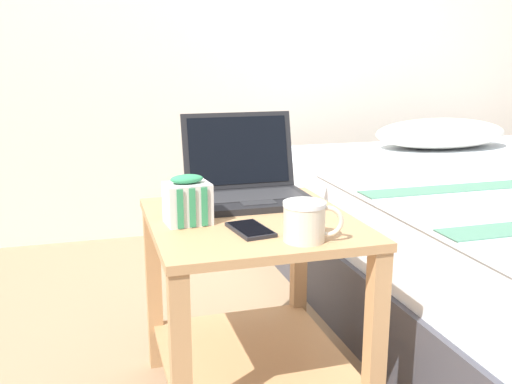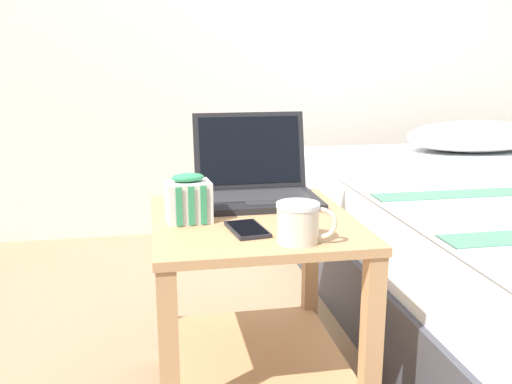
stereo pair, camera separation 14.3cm
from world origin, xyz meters
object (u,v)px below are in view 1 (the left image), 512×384
Objects in this scene: mug_front_left at (306,219)px; snack_bag at (188,202)px; cell_phone at (250,229)px; laptop at (247,183)px.

snack_bag is (-0.23, 0.21, 0.01)m from mug_front_left.
laptop is at bearing 75.95° from cell_phone.
laptop is 0.32m from cell_phone.
snack_bag is at bearing 140.91° from cell_phone.
cell_phone is (0.13, -0.11, -0.05)m from snack_bag.
mug_front_left is at bearing -86.36° from laptop.
snack_bag reaches higher than cell_phone.
cell_phone is at bearing 134.52° from mug_front_left.
snack_bag is 0.18m from cell_phone.
laptop is 2.72× the size of snack_bag.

